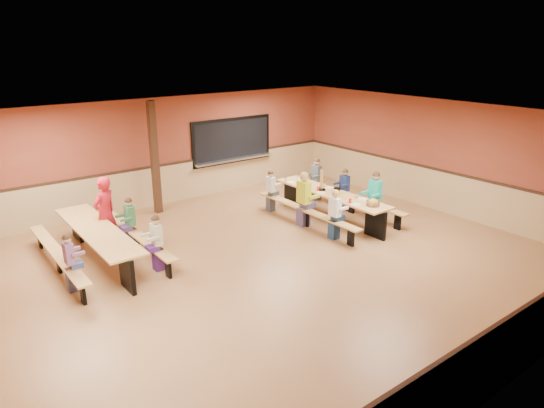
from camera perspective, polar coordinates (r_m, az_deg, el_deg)
ground at (r=10.13m, az=-1.51°, el=-7.37°), size 12.00×12.00×0.00m
room_envelope at (r=9.84m, az=-1.54°, el=-3.76°), size 12.04×10.04×3.02m
kitchen_pass_through at (r=14.96m, az=-4.69°, el=7.22°), size 2.78×0.28×1.38m
structural_post at (r=13.18m, az=-13.65°, el=5.24°), size 0.18×0.18×3.00m
cafeteria_table_main at (r=12.63m, az=6.85°, el=0.46°), size 1.91×3.70×0.74m
cafeteria_table_second at (r=10.77m, az=-19.80°, el=-3.84°), size 1.91×3.70×0.74m
seated_child_white_left at (r=11.38m, az=7.38°, el=-1.27°), size 0.36×0.29×1.18m
seated_adult_yellow at (r=12.11m, az=3.75°, el=0.53°), size 0.44×0.36×1.36m
seated_child_grey_left at (r=13.16m, az=-0.17°, el=1.51°), size 0.33×0.27×1.12m
seated_child_teal_right at (r=12.67m, az=11.99°, el=0.81°), size 0.41×0.34×1.29m
seated_child_navy_right at (r=13.38m, az=8.50°, el=1.64°), size 0.34×0.28×1.15m
seated_child_char_right at (r=14.15m, az=5.21°, el=2.89°), size 0.38×0.31×1.23m
seated_child_purple_sec at (r=9.72m, az=-22.67°, el=-6.44°), size 0.32×0.27×1.12m
seated_child_green_sec at (r=11.23m, az=-16.30°, el=-2.22°), size 0.35×0.29×1.17m
seated_child_tan_sec at (r=10.03m, az=-13.36°, el=-4.53°), size 0.34×0.28×1.16m
standing_woman at (r=11.28m, az=-19.03°, el=-1.05°), size 0.73×0.64×1.67m
punch_pitcher at (r=13.39m, az=3.83°, el=3.06°), size 0.16×0.16×0.22m
chip_bowl at (r=11.67m, az=11.80°, el=0.15°), size 0.32×0.32×0.15m
napkin_dispenser at (r=12.56m, az=7.68°, el=1.66°), size 0.10×0.14×0.13m
condiment_mustard at (r=12.14m, az=8.04°, el=1.14°), size 0.06×0.06×0.17m
condiment_ketchup at (r=12.17m, az=7.54°, el=1.21°), size 0.06×0.06×0.17m
table_paddle at (r=12.64m, az=5.82°, el=2.18°), size 0.16×0.16×0.56m
place_settings at (r=12.55m, az=6.90°, el=1.63°), size 0.65×3.30×0.11m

